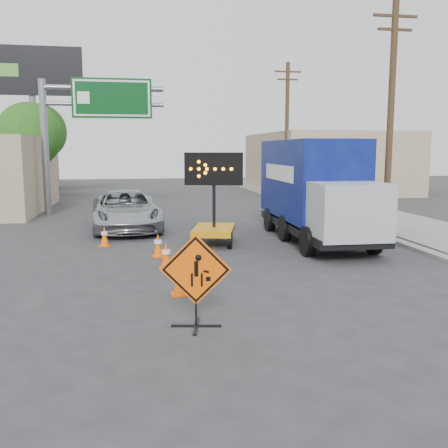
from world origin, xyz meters
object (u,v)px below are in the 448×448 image
object	(u,v)px
pickup_truck	(126,210)
box_truck	(314,196)
construction_sign	(196,278)
arrow_board	(214,224)

from	to	relation	value
pickup_truck	box_truck	distance (m)	7.85
construction_sign	pickup_truck	world-z (taller)	construction_sign
arrow_board	pickup_truck	bearing A→B (deg)	143.82
arrow_board	box_truck	world-z (taller)	box_truck
pickup_truck	box_truck	world-z (taller)	box_truck
pickup_truck	box_truck	bearing A→B (deg)	-32.62
construction_sign	pickup_truck	xyz separation A→B (m)	(-1.54, 12.04, -0.13)
arrow_board	pickup_truck	distance (m)	4.95
construction_sign	box_truck	distance (m)	9.89
construction_sign	pickup_truck	size ratio (longest dim) A/B	0.30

